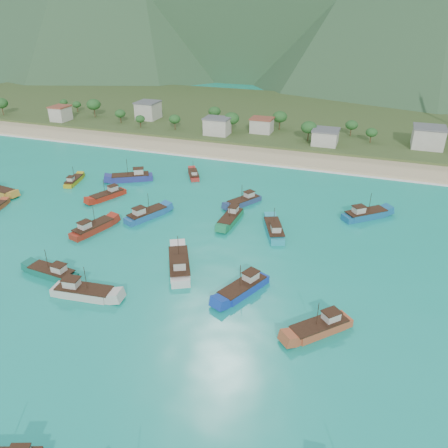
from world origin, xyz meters
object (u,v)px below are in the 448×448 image
(boat_5, at_px, (132,178))
(boat_25, at_px, (194,175))
(boat_18, at_px, (74,181))
(boat_15, at_px, (231,219))
(boat_3, at_px, (365,215))
(boat_30, at_px, (93,228))
(boat_26, at_px, (146,215))
(boat_7, at_px, (274,230))
(boat_27, at_px, (243,288))
(boat_9, at_px, (179,266))
(boat_28, at_px, (244,202))
(boat_14, at_px, (320,328))
(boat_1, at_px, (53,273))
(boat_29, at_px, (84,292))
(boat_6, at_px, (108,195))

(boat_5, distance_m, boat_25, 18.90)
(boat_18, bearing_deg, boat_15, -22.60)
(boat_3, height_order, boat_30, boat_3)
(boat_3, distance_m, boat_26, 54.66)
(boat_3, xyz_separation_m, boat_26, (-51.56, -18.16, -0.04))
(boat_7, xyz_separation_m, boat_27, (0.07, -24.50, 0.01))
(boat_7, xyz_separation_m, boat_9, (-14.32, -21.50, 0.17))
(boat_18, distance_m, boat_28, 52.58)
(boat_14, distance_m, boat_15, 42.84)
(boat_1, relative_size, boat_29, 0.91)
(boat_1, height_order, boat_9, boat_9)
(boat_7, height_order, boat_29, boat_29)
(boat_15, bearing_deg, boat_18, -7.89)
(boat_15, height_order, boat_28, boat_15)
(boat_5, distance_m, boat_26, 27.23)
(boat_30, bearing_deg, boat_1, -62.74)
(boat_6, height_order, boat_18, boat_6)
(boat_14, bearing_deg, boat_29, 50.19)
(boat_29, relative_size, boat_30, 1.03)
(boat_9, relative_size, boat_18, 1.42)
(boat_1, distance_m, boat_25, 60.29)
(boat_6, distance_m, boat_15, 36.78)
(boat_25, relative_size, boat_30, 0.78)
(boat_18, bearing_deg, boat_28, -10.63)
(boat_3, distance_m, boat_6, 68.55)
(boat_1, distance_m, boat_7, 48.78)
(boat_3, xyz_separation_m, boat_6, (-67.74, -10.52, -0.17))
(boat_1, bearing_deg, boat_15, -30.93)
(boat_1, height_order, boat_18, boat_1)
(boat_25, xyz_separation_m, boat_26, (0.23, -30.61, 0.27))
(boat_30, bearing_deg, boat_29, -42.80)
(boat_15, distance_m, boat_18, 53.26)
(boat_3, relative_size, boat_14, 1.10)
(boat_27, height_order, boat_30, boat_27)
(boat_7, bearing_deg, boat_28, 107.70)
(boat_1, relative_size, boat_14, 1.06)
(boat_1, bearing_deg, boat_5, 18.41)
(boat_3, bearing_deg, boat_1, -90.46)
(boat_1, relative_size, boat_30, 0.94)
(boat_14, xyz_separation_m, boat_15, (-26.75, 33.46, -0.02))
(boat_28, relative_size, boat_29, 0.88)
(boat_5, distance_m, boat_6, 13.83)
(boat_3, relative_size, boat_18, 1.21)
(boat_7, relative_size, boat_26, 1.00)
(boat_6, relative_size, boat_18, 1.15)
(boat_15, height_order, boat_18, boat_15)
(boat_1, height_order, boat_29, boat_29)
(boat_3, xyz_separation_m, boat_29, (-46.61, -51.13, -0.03))
(boat_29, bearing_deg, boat_1, -116.09)
(boat_1, xyz_separation_m, boat_28, (25.23, 45.72, -0.03))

